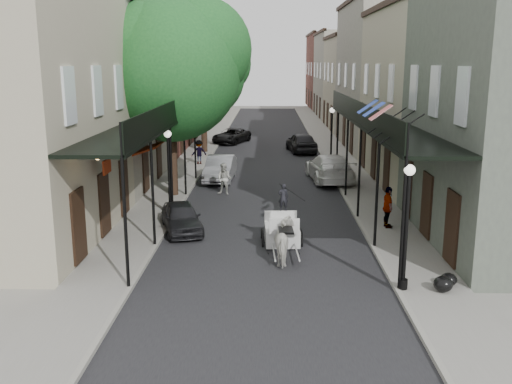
# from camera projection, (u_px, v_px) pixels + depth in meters

# --- Properties ---
(ground) EXTENTS (140.00, 140.00, 0.00)m
(ground) POSITION_uv_depth(u_px,v_px,m) (264.00, 267.00, 18.81)
(ground) COLOR gray
(ground) RESTS_ON ground
(road) EXTENTS (8.00, 90.00, 0.01)m
(road) POSITION_uv_depth(u_px,v_px,m) (266.00, 163.00, 38.30)
(road) COLOR black
(road) RESTS_ON ground
(sidewalk_left) EXTENTS (2.20, 90.00, 0.12)m
(sidewalk_left) POSITION_uv_depth(u_px,v_px,m) (192.00, 161.00, 38.39)
(sidewalk_left) COLOR gray
(sidewalk_left) RESTS_ON ground
(sidewalk_right) EXTENTS (2.20, 90.00, 0.12)m
(sidewalk_right) POSITION_uv_depth(u_px,v_px,m) (341.00, 162.00, 38.18)
(sidewalk_right) COLOR gray
(sidewalk_right) RESTS_ON ground
(building_row_left) EXTENTS (5.00, 80.00, 10.50)m
(building_row_left) POSITION_uv_depth(u_px,v_px,m) (163.00, 79.00, 47.05)
(building_row_left) COLOR #9F9A7F
(building_row_left) RESTS_ON ground
(building_row_right) EXTENTS (5.00, 80.00, 10.50)m
(building_row_right) POSITION_uv_depth(u_px,v_px,m) (372.00, 79.00, 46.69)
(building_row_right) COLOR gray
(building_row_right) RESTS_ON ground
(gallery_left) EXTENTS (2.20, 18.05, 4.88)m
(gallery_left) POSITION_uv_depth(u_px,v_px,m) (156.00, 122.00, 24.81)
(gallery_left) COLOR black
(gallery_left) RESTS_ON sidewalk_left
(gallery_right) EXTENTS (2.20, 18.05, 4.88)m
(gallery_right) POSITION_uv_depth(u_px,v_px,m) (376.00, 123.00, 24.60)
(gallery_right) COLOR black
(gallery_right) RESTS_ON sidewalk_right
(tree_near) EXTENTS (7.31, 6.80, 9.63)m
(tree_near) POSITION_uv_depth(u_px,v_px,m) (179.00, 65.00, 27.37)
(tree_near) COLOR #382619
(tree_near) RESTS_ON sidewalk_left
(tree_far) EXTENTS (6.45, 6.00, 8.61)m
(tree_far) POSITION_uv_depth(u_px,v_px,m) (208.00, 73.00, 41.15)
(tree_far) COLOR #382619
(tree_far) RESTS_ON sidewalk_left
(lamppost_right_near) EXTENTS (0.32, 0.32, 3.71)m
(lamppost_right_near) POSITION_uv_depth(u_px,v_px,m) (406.00, 226.00, 16.32)
(lamppost_right_near) COLOR black
(lamppost_right_near) RESTS_ON sidewalk_right
(lamppost_left) EXTENTS (0.32, 0.32, 3.71)m
(lamppost_left) POSITION_uv_depth(u_px,v_px,m) (169.00, 172.00, 24.29)
(lamppost_left) COLOR black
(lamppost_left) RESTS_ON sidewalk_left
(lamppost_right_far) EXTENTS (0.32, 0.32, 3.71)m
(lamppost_right_far) POSITION_uv_depth(u_px,v_px,m) (331.00, 136.00, 35.80)
(lamppost_right_far) COLOR black
(lamppost_right_far) RESTS_ON sidewalk_right
(horse) EXTENTS (0.86, 1.76, 1.45)m
(horse) POSITION_uv_depth(u_px,v_px,m) (286.00, 242.00, 19.16)
(horse) COLOR beige
(horse) RESTS_ON ground
(carriage) EXTENTS (1.58, 2.20, 2.43)m
(carriage) POSITION_uv_depth(u_px,v_px,m) (281.00, 217.00, 21.31)
(carriage) COLOR black
(carriage) RESTS_ON ground
(pedestrian_walking) EXTENTS (0.94, 0.83, 1.61)m
(pedestrian_walking) POSITION_uv_depth(u_px,v_px,m) (224.00, 179.00, 28.95)
(pedestrian_walking) COLOR #B3B3A9
(pedestrian_walking) RESTS_ON ground
(pedestrian_sidewalk_left) EXTENTS (1.13, 0.87, 1.55)m
(pedestrian_sidewalk_left) POSITION_uv_depth(u_px,v_px,m) (199.00, 152.00, 37.00)
(pedestrian_sidewalk_left) COLOR gray
(pedestrian_sidewalk_left) RESTS_ON sidewalk_left
(pedestrian_sidewalk_right) EXTENTS (0.46, 1.00, 1.67)m
(pedestrian_sidewalk_right) POSITION_uv_depth(u_px,v_px,m) (388.00, 207.00, 22.74)
(pedestrian_sidewalk_right) COLOR gray
(pedestrian_sidewalk_right) RESTS_ON sidewalk_right
(car_left_near) EXTENTS (2.31, 3.71, 1.18)m
(car_left_near) POSITION_uv_depth(u_px,v_px,m) (181.00, 217.00, 22.65)
(car_left_near) COLOR black
(car_left_near) RESTS_ON ground
(car_left_mid) EXTENTS (1.67, 4.32, 1.40)m
(car_left_mid) POSITION_uv_depth(u_px,v_px,m) (220.00, 169.00, 32.35)
(car_left_mid) COLOR gray
(car_left_mid) RESTS_ON ground
(car_left_far) EXTENTS (3.41, 4.80, 1.21)m
(car_left_far) POSITION_uv_depth(u_px,v_px,m) (231.00, 136.00, 47.27)
(car_left_far) COLOR black
(car_left_far) RESTS_ON ground
(car_right_near) EXTENTS (2.61, 5.49, 1.55)m
(car_right_near) POSITION_uv_depth(u_px,v_px,m) (329.00, 168.00, 32.20)
(car_right_near) COLOR white
(car_right_near) RESTS_ON ground
(car_right_far) EXTENTS (2.43, 4.64, 1.51)m
(car_right_far) POSITION_uv_depth(u_px,v_px,m) (301.00, 142.00, 42.47)
(car_right_far) COLOR black
(car_right_far) RESTS_ON ground
(trash_bags) EXTENTS (0.82, 0.97, 0.47)m
(trash_bags) POSITION_uv_depth(u_px,v_px,m) (445.00, 282.00, 16.65)
(trash_bags) COLOR black
(trash_bags) RESTS_ON sidewalk_right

